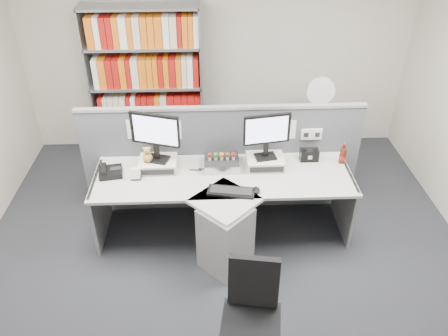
{
  "coord_description": "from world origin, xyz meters",
  "views": [
    {
      "loc": [
        -0.15,
        -2.88,
        3.27
      ],
      "look_at": [
        0.0,
        0.65,
        0.92
      ],
      "focal_mm": 35.93,
      "sensor_mm": 36.0,
      "label": 1
    }
  ],
  "objects_px": {
    "desk": "(224,210)",
    "filing_cabinet": "(313,145)",
    "monitor_right": "(267,133)",
    "cola_bottle": "(343,156)",
    "shelving_unit": "(147,88)",
    "office_chair": "(252,315)",
    "desk_calendar": "(136,175)",
    "desktop_pc": "(222,163)",
    "desk_phone": "(110,172)",
    "keyboard": "(231,191)",
    "speaker": "(309,155)",
    "desk_fan": "(320,94)",
    "mouse": "(256,190)",
    "monitor_left": "(155,133)"
  },
  "relations": [
    {
      "from": "desktop_pc",
      "to": "cola_bottle",
      "type": "bearing_deg",
      "value": 1.04
    },
    {
      "from": "monitor_right",
      "to": "cola_bottle",
      "type": "height_order",
      "value": "monitor_right"
    },
    {
      "from": "desk",
      "to": "office_chair",
      "type": "distance_m",
      "value": 1.31
    },
    {
      "from": "desk",
      "to": "monitor_left",
      "type": "relative_size",
      "value": 5.05
    },
    {
      "from": "desk",
      "to": "desk_calendar",
      "type": "xyz_separation_m",
      "value": [
        -0.87,
        0.2,
        0.32
      ]
    },
    {
      "from": "mouse",
      "to": "speaker",
      "type": "height_order",
      "value": "speaker"
    },
    {
      "from": "shelving_unit",
      "to": "desk_phone",
      "type": "bearing_deg",
      "value": -98.47
    },
    {
      "from": "cola_bottle",
      "to": "desk",
      "type": "bearing_deg",
      "value": -161.87
    },
    {
      "from": "desktop_pc",
      "to": "keyboard",
      "type": "height_order",
      "value": "desktop_pc"
    },
    {
      "from": "cola_bottle",
      "to": "office_chair",
      "type": "relative_size",
      "value": 0.25
    },
    {
      "from": "desktop_pc",
      "to": "shelving_unit",
      "type": "distance_m",
      "value": 1.72
    },
    {
      "from": "desk_phone",
      "to": "desk_fan",
      "type": "bearing_deg",
      "value": 25.62
    },
    {
      "from": "speaker",
      "to": "shelving_unit",
      "type": "xyz_separation_m",
      "value": [
        -1.81,
        1.37,
        0.19
      ]
    },
    {
      "from": "mouse",
      "to": "desk_calendar",
      "type": "relative_size",
      "value": 0.9
    },
    {
      "from": "monitor_right",
      "to": "desk_calendar",
      "type": "xyz_separation_m",
      "value": [
        -1.3,
        -0.19,
        -0.34
      ]
    },
    {
      "from": "monitor_left",
      "to": "shelving_unit",
      "type": "xyz_separation_m",
      "value": [
        -0.24,
        1.46,
        -0.15
      ]
    },
    {
      "from": "monitor_right",
      "to": "office_chair",
      "type": "bearing_deg",
      "value": -99.69
    },
    {
      "from": "shelving_unit",
      "to": "desk_fan",
      "type": "relative_size",
      "value": 3.52
    },
    {
      "from": "monitor_right",
      "to": "cola_bottle",
      "type": "distance_m",
      "value": 0.87
    },
    {
      "from": "monitor_right",
      "to": "filing_cabinet",
      "type": "bearing_deg",
      "value": 53.12
    },
    {
      "from": "desk",
      "to": "desktop_pc",
      "type": "height_order",
      "value": "desktop_pc"
    },
    {
      "from": "mouse",
      "to": "speaker",
      "type": "distance_m",
      "value": 0.82
    },
    {
      "from": "desk_calendar",
      "to": "desk_phone",
      "type": "bearing_deg",
      "value": 162.81
    },
    {
      "from": "monitor_left",
      "to": "cola_bottle",
      "type": "xyz_separation_m",
      "value": [
        1.91,
        0.03,
        -0.32
      ]
    },
    {
      "from": "desk_fan",
      "to": "filing_cabinet",
      "type": "bearing_deg",
      "value": 90.0
    },
    {
      "from": "desk",
      "to": "filing_cabinet",
      "type": "distance_m",
      "value": 1.85
    },
    {
      "from": "desk_phone",
      "to": "desk_calendar",
      "type": "distance_m",
      "value": 0.28
    },
    {
      "from": "monitor_left",
      "to": "speaker",
      "type": "height_order",
      "value": "monitor_left"
    },
    {
      "from": "keyboard",
      "to": "speaker",
      "type": "xyz_separation_m",
      "value": [
        0.85,
        0.54,
        0.05
      ]
    },
    {
      "from": "monitor_right",
      "to": "office_chair",
      "type": "height_order",
      "value": "monitor_right"
    },
    {
      "from": "desk_calendar",
      "to": "desk_fan",
      "type": "bearing_deg",
      "value": 30.19
    },
    {
      "from": "speaker",
      "to": "desk_fan",
      "type": "bearing_deg",
      "value": 72.79
    },
    {
      "from": "desk",
      "to": "desk_fan",
      "type": "relative_size",
      "value": 4.57
    },
    {
      "from": "desktop_pc",
      "to": "monitor_right",
      "type": "bearing_deg",
      "value": -0.34
    },
    {
      "from": "desktop_pc",
      "to": "keyboard",
      "type": "xyz_separation_m",
      "value": [
        0.07,
        -0.46,
        -0.03
      ]
    },
    {
      "from": "desk_calendar",
      "to": "filing_cabinet",
      "type": "distance_m",
      "value": 2.43
    },
    {
      "from": "shelving_unit",
      "to": "filing_cabinet",
      "type": "height_order",
      "value": "shelving_unit"
    },
    {
      "from": "monitor_right",
      "to": "desktop_pc",
      "type": "xyz_separation_m",
      "value": [
        -0.45,
        0.0,
        -0.34
      ]
    },
    {
      "from": "cola_bottle",
      "to": "desk_fan",
      "type": "relative_size",
      "value": 0.4
    },
    {
      "from": "desk_calendar",
      "to": "monitor_left",
      "type": "bearing_deg",
      "value": 42.37
    },
    {
      "from": "monitor_right",
      "to": "desk",
      "type": "bearing_deg",
      "value": -138.77
    },
    {
      "from": "keyboard",
      "to": "office_chair",
      "type": "distance_m",
      "value": 1.26
    },
    {
      "from": "desktop_pc",
      "to": "mouse",
      "type": "distance_m",
      "value": 0.55
    },
    {
      "from": "desk_phone",
      "to": "office_chair",
      "type": "xyz_separation_m",
      "value": [
        1.28,
        -1.58,
        -0.26
      ]
    },
    {
      "from": "desk_phone",
      "to": "speaker",
      "type": "relative_size",
      "value": 1.35
    },
    {
      "from": "monitor_left",
      "to": "desk_calendar",
      "type": "distance_m",
      "value": 0.45
    },
    {
      "from": "desk_phone",
      "to": "desk_fan",
      "type": "distance_m",
      "value": 2.61
    },
    {
      "from": "mouse",
      "to": "office_chair",
      "type": "distance_m",
      "value": 1.26
    },
    {
      "from": "office_chair",
      "to": "desk_calendar",
      "type": "bearing_deg",
      "value": 124.16
    },
    {
      "from": "monitor_right",
      "to": "desk_calendar",
      "type": "distance_m",
      "value": 1.36
    }
  ]
}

